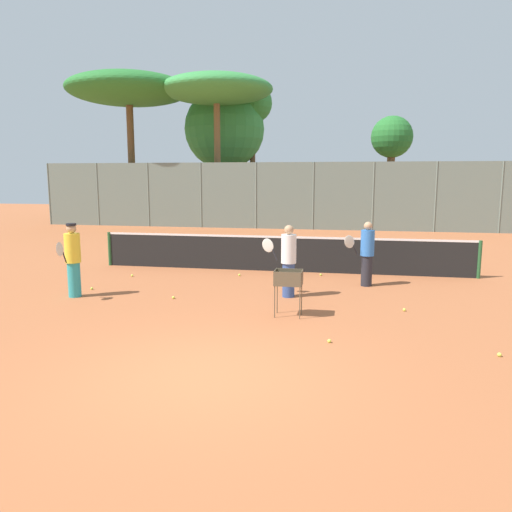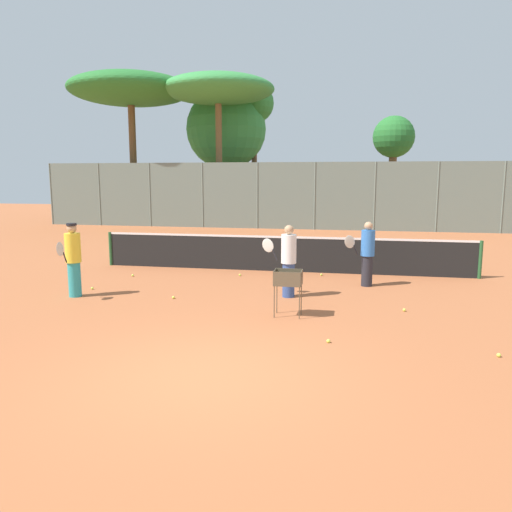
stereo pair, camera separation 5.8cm
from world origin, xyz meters
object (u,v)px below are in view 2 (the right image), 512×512
player_white_outfit (73,259)px  ball_cart (287,281)px  tennis_net (282,253)px  player_red_cap (367,253)px  parked_car (227,212)px  player_yellow_shirt (288,260)px

player_white_outfit → ball_cart: bearing=80.8°
tennis_net → player_red_cap: 2.92m
player_red_cap → ball_cart: bearing=33.2°
tennis_net → parked_car: (-5.63, 15.18, 0.10)m
player_red_cap → ball_cart: player_red_cap is taller
parked_car → ball_cart: bearing=-72.2°
tennis_net → parked_car: parked_car is taller
player_red_cap → player_white_outfit: bearing=-9.3°
player_yellow_shirt → player_red_cap: bearing=-125.7°
player_yellow_shirt → tennis_net: bearing=-65.4°
player_white_outfit → player_yellow_shirt: size_ratio=1.02×
ball_cart → parked_car: (-6.41, 19.97, -0.06)m
parked_car → player_red_cap: bearing=-64.3°
player_red_cap → player_yellow_shirt: (-1.85, -1.57, 0.02)m
tennis_net → player_yellow_shirt: size_ratio=6.56×
tennis_net → player_yellow_shirt: bearing=-79.5°
player_red_cap → ball_cart: 3.62m
player_red_cap → parked_car: (-8.07, 16.76, -0.20)m
tennis_net → player_red_cap: bearing=-33.0°
ball_cart → parked_car: bearing=107.8°
player_red_cap → tennis_net: bearing=-62.5°
player_red_cap → parked_car: 18.60m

